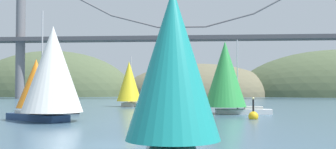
{
  "coord_description": "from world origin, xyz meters",
  "views": [
    {
      "loc": [
        4.98,
        -23.94,
        3.46
      ],
      "look_at": [
        0.0,
        40.93,
        5.59
      ],
      "focal_mm": 42.71,
      "sensor_mm": 36.0,
      "label": 1
    }
  ],
  "objects_px": {
    "sailboat_green_sail": "(226,75)",
    "sailboat_yellow_sail": "(129,83)",
    "sailboat_orange_sail": "(37,85)",
    "channel_buoy": "(253,116)",
    "sailboat_white_mainsail": "(52,71)",
    "sailboat_teal_sail": "(173,71)"
  },
  "relations": [
    {
      "from": "sailboat_teal_sail",
      "to": "sailboat_yellow_sail",
      "type": "bearing_deg",
      "value": 102.08
    },
    {
      "from": "sailboat_yellow_sail",
      "to": "sailboat_teal_sail",
      "type": "bearing_deg",
      "value": -77.92
    },
    {
      "from": "sailboat_white_mainsail",
      "to": "sailboat_orange_sail",
      "type": "xyz_separation_m",
      "value": [
        -5.67,
        9.86,
        -1.35
      ]
    },
    {
      "from": "sailboat_white_mainsail",
      "to": "sailboat_green_sail",
      "type": "height_order",
      "value": "sailboat_white_mainsail"
    },
    {
      "from": "sailboat_teal_sail",
      "to": "sailboat_yellow_sail",
      "type": "height_order",
      "value": "sailboat_yellow_sail"
    },
    {
      "from": "sailboat_white_mainsail",
      "to": "sailboat_orange_sail",
      "type": "height_order",
      "value": "sailboat_white_mainsail"
    },
    {
      "from": "sailboat_green_sail",
      "to": "channel_buoy",
      "type": "distance_m",
      "value": 10.03
    },
    {
      "from": "sailboat_teal_sail",
      "to": "sailboat_white_mainsail",
      "type": "bearing_deg",
      "value": 123.2
    },
    {
      "from": "sailboat_orange_sail",
      "to": "channel_buoy",
      "type": "distance_m",
      "value": 27.12
    },
    {
      "from": "sailboat_white_mainsail",
      "to": "sailboat_teal_sail",
      "type": "distance_m",
      "value": 24.91
    },
    {
      "from": "sailboat_green_sail",
      "to": "sailboat_orange_sail",
      "type": "bearing_deg",
      "value": -171.4
    },
    {
      "from": "sailboat_yellow_sail",
      "to": "sailboat_white_mainsail",
      "type": "bearing_deg",
      "value": -94.1
    },
    {
      "from": "sailboat_green_sail",
      "to": "channel_buoy",
      "type": "height_order",
      "value": "sailboat_green_sail"
    },
    {
      "from": "sailboat_teal_sail",
      "to": "sailboat_green_sail",
      "type": "distance_m",
      "value": 34.66
    },
    {
      "from": "sailboat_yellow_sail",
      "to": "sailboat_green_sail",
      "type": "relative_size",
      "value": 0.96
    },
    {
      "from": "sailboat_teal_sail",
      "to": "channel_buoy",
      "type": "xyz_separation_m",
      "value": [
        7.17,
        25.8,
        -3.84
      ]
    },
    {
      "from": "channel_buoy",
      "to": "sailboat_teal_sail",
      "type": "bearing_deg",
      "value": -105.52
    },
    {
      "from": "sailboat_teal_sail",
      "to": "channel_buoy",
      "type": "height_order",
      "value": "sailboat_teal_sail"
    },
    {
      "from": "sailboat_orange_sail",
      "to": "channel_buoy",
      "type": "bearing_deg",
      "value": -10.45
    },
    {
      "from": "sailboat_green_sail",
      "to": "channel_buoy",
      "type": "relative_size",
      "value": 3.7
    },
    {
      "from": "sailboat_teal_sail",
      "to": "sailboat_yellow_sail",
      "type": "xyz_separation_m",
      "value": [
        -11.33,
        52.94,
        0.05
      ]
    },
    {
      "from": "sailboat_green_sail",
      "to": "sailboat_yellow_sail",
      "type": "bearing_deg",
      "value": 130.85
    }
  ]
}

